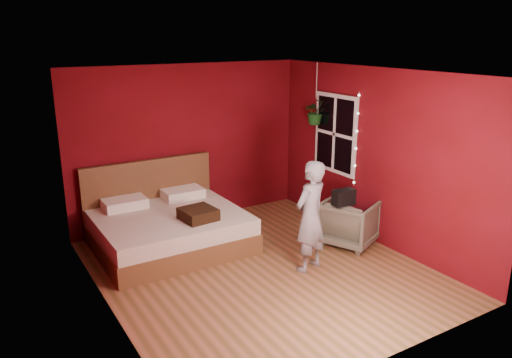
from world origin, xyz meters
name	(u,v)px	position (x,y,z in m)	size (l,w,h in m)	color
floor	(261,270)	(0.00, 0.00, 0.00)	(4.50, 4.50, 0.00)	brown
room_walls	(261,148)	(0.00, 0.00, 1.68)	(4.04, 4.54, 2.62)	maroon
window	(335,134)	(1.97, 0.90, 1.50)	(0.05, 0.97, 1.27)	white
fairy_lights	(356,140)	(1.94, 0.38, 1.50)	(0.04, 0.04, 1.45)	silver
bed	(168,226)	(-0.75, 1.41, 0.30)	(2.10, 1.78, 1.15)	brown
person	(310,216)	(0.57, -0.31, 0.75)	(0.55, 0.36, 1.51)	slate
armchair	(350,222)	(1.59, 0.04, 0.35)	(0.74, 0.76, 0.69)	#6A6654
handbag	(344,197)	(1.36, -0.05, 0.81)	(0.32, 0.16, 0.23)	black
throw_pillow	(198,214)	(-0.48, 0.90, 0.60)	(0.45, 0.45, 0.16)	black
hanging_plant	(316,112)	(1.88, 1.32, 1.81)	(0.47, 0.44, 1.00)	silver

